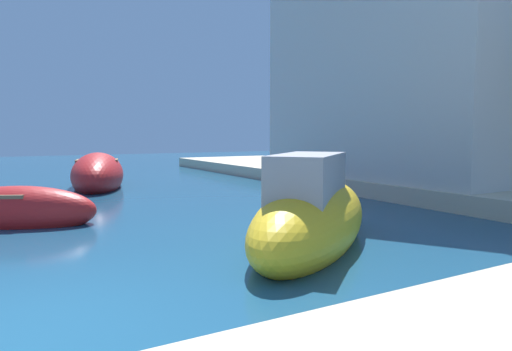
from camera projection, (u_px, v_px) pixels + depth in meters
The scene contains 6 objects.
ground at pixel (0, 336), 4.54m from camera, with size 80.00×80.00×0.00m, color navy.
quay_promenade at pixel (356, 261), 6.33m from camera, with size 44.00×32.00×0.50m.
moored_boat_0 at pixel (17, 211), 10.06m from camera, with size 3.62×2.60×1.12m.
moored_boat_3 at pixel (312, 217), 8.31m from camera, with size 5.20×4.77×1.99m.
moored_boat_4 at pixel (98, 175), 17.26m from camera, with size 3.10×5.69×1.67m.
waterfront_building_main at pixel (407, 50), 16.32m from camera, with size 6.06×10.00×8.84m.
Camera 1 is at (0.03, -5.06, 2.01)m, focal length 32.12 mm.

